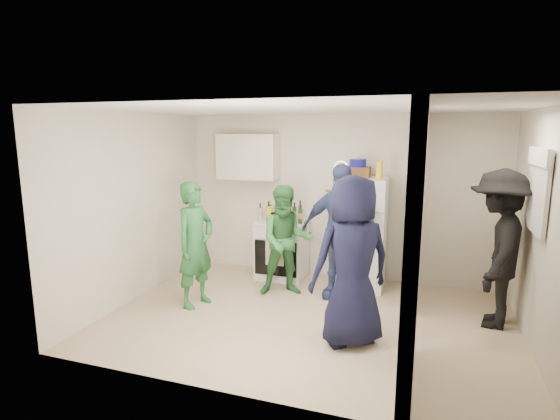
% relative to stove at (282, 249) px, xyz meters
% --- Properties ---
extents(floor, '(4.80, 4.80, 0.00)m').
position_rel_stove_xyz_m(floor, '(0.79, -1.37, -0.45)').
color(floor, tan).
rests_on(floor, ground).
extents(wall_back, '(4.80, 0.00, 4.80)m').
position_rel_stove_xyz_m(wall_back, '(0.79, 0.33, 0.80)').
color(wall_back, silver).
rests_on(wall_back, floor).
extents(wall_front, '(4.80, 0.00, 4.80)m').
position_rel_stove_xyz_m(wall_front, '(0.79, -3.07, 0.80)').
color(wall_front, silver).
rests_on(wall_front, floor).
extents(wall_left, '(0.00, 3.40, 3.40)m').
position_rel_stove_xyz_m(wall_left, '(-1.61, -1.37, 0.80)').
color(wall_left, silver).
rests_on(wall_left, floor).
extents(wall_right, '(0.00, 3.40, 3.40)m').
position_rel_stove_xyz_m(wall_right, '(3.19, -1.37, 0.80)').
color(wall_right, silver).
rests_on(wall_right, floor).
extents(ceiling, '(4.80, 4.80, 0.00)m').
position_rel_stove_xyz_m(ceiling, '(0.79, -1.37, 2.05)').
color(ceiling, white).
rests_on(ceiling, wall_back).
extents(partition_pier_back, '(0.12, 1.20, 2.50)m').
position_rel_stove_xyz_m(partition_pier_back, '(1.99, -0.27, 0.80)').
color(partition_pier_back, silver).
rests_on(partition_pier_back, floor).
extents(partition_pier_front, '(0.12, 1.20, 2.50)m').
position_rel_stove_xyz_m(partition_pier_front, '(1.99, -2.47, 0.80)').
color(partition_pier_front, silver).
rests_on(partition_pier_front, floor).
extents(partition_header, '(0.12, 1.00, 0.40)m').
position_rel_stove_xyz_m(partition_header, '(1.99, -1.37, 1.85)').
color(partition_header, silver).
rests_on(partition_header, partition_pier_back).
extents(stove, '(0.75, 0.62, 0.89)m').
position_rel_stove_xyz_m(stove, '(0.00, 0.00, 0.00)').
color(stove, white).
rests_on(stove, floor).
extents(upper_cabinet, '(0.95, 0.34, 0.70)m').
position_rel_stove_xyz_m(upper_cabinet, '(-0.61, 0.15, 1.40)').
color(upper_cabinet, silver).
rests_on(upper_cabinet, wall_back).
extents(fridge, '(0.66, 0.64, 1.60)m').
position_rel_stove_xyz_m(fridge, '(1.22, -0.03, 0.35)').
color(fridge, white).
rests_on(fridge, floor).
extents(wicker_basket, '(0.35, 0.25, 0.15)m').
position_rel_stove_xyz_m(wicker_basket, '(1.12, 0.02, 1.23)').
color(wicker_basket, brown).
rests_on(wicker_basket, fridge).
extents(blue_bowl, '(0.24, 0.24, 0.11)m').
position_rel_stove_xyz_m(blue_bowl, '(1.12, 0.02, 1.36)').
color(blue_bowl, '#161798').
rests_on(blue_bowl, wicker_basket).
extents(yellow_cup_stack_top, '(0.09, 0.09, 0.25)m').
position_rel_stove_xyz_m(yellow_cup_stack_top, '(1.44, -0.13, 1.28)').
color(yellow_cup_stack_top, yellow).
rests_on(yellow_cup_stack_top, fridge).
extents(wall_clock, '(0.22, 0.02, 0.22)m').
position_rel_stove_xyz_m(wall_clock, '(0.84, 0.31, 1.25)').
color(wall_clock, white).
rests_on(wall_clock, wall_back).
extents(spice_shelf, '(0.35, 0.08, 0.03)m').
position_rel_stove_xyz_m(spice_shelf, '(0.79, 0.28, 0.90)').
color(spice_shelf, olive).
rests_on(spice_shelf, wall_back).
extents(nook_window, '(0.03, 0.70, 0.80)m').
position_rel_stove_xyz_m(nook_window, '(3.17, -1.17, 1.20)').
color(nook_window, black).
rests_on(nook_window, wall_right).
extents(nook_window_frame, '(0.04, 0.76, 0.86)m').
position_rel_stove_xyz_m(nook_window_frame, '(3.15, -1.17, 1.20)').
color(nook_window_frame, white).
rests_on(nook_window_frame, wall_right).
extents(nook_valance, '(0.04, 0.82, 0.18)m').
position_rel_stove_xyz_m(nook_valance, '(3.13, -1.17, 1.55)').
color(nook_valance, white).
rests_on(nook_valance, wall_right).
extents(yellow_cup_stack_stove, '(0.09, 0.09, 0.25)m').
position_rel_stove_xyz_m(yellow_cup_stack_stove, '(-0.12, -0.22, 0.57)').
color(yellow_cup_stack_stove, yellow).
rests_on(yellow_cup_stack_stove, stove).
extents(red_cup, '(0.09, 0.09, 0.12)m').
position_rel_stove_xyz_m(red_cup, '(0.22, -0.20, 0.51)').
color(red_cup, '#AC210B').
rests_on(red_cup, stove).
extents(person_green_left, '(0.53, 0.67, 1.63)m').
position_rel_stove_xyz_m(person_green_left, '(-0.71, -1.40, 0.37)').
color(person_green_left, '#2B6D37').
rests_on(person_green_left, floor).
extents(person_green_center, '(0.91, 0.82, 1.53)m').
position_rel_stove_xyz_m(person_green_center, '(0.27, -0.65, 0.32)').
color(person_green_center, '#327341').
rests_on(person_green_center, floor).
extents(person_denim, '(1.12, 0.56, 1.84)m').
position_rel_stove_xyz_m(person_denim, '(0.99, -0.53, 0.47)').
color(person_denim, '#354675').
rests_on(person_denim, floor).
extents(person_navy, '(1.06, 0.99, 1.82)m').
position_rel_stove_xyz_m(person_navy, '(1.37, -1.79, 0.46)').
color(person_navy, black).
rests_on(person_navy, floor).
extents(person_nook, '(0.92, 1.31, 1.84)m').
position_rel_stove_xyz_m(person_nook, '(2.89, -0.81, 0.47)').
color(person_nook, black).
rests_on(person_nook, floor).
extents(bottle_a, '(0.07, 0.07, 0.25)m').
position_rel_stove_xyz_m(bottle_a, '(-0.26, 0.12, 0.57)').
color(bottle_a, brown).
rests_on(bottle_a, stove).
extents(bottle_b, '(0.08, 0.08, 0.25)m').
position_rel_stove_xyz_m(bottle_b, '(-0.17, -0.07, 0.57)').
color(bottle_b, '#194D32').
rests_on(bottle_b, stove).
extents(bottle_c, '(0.07, 0.07, 0.30)m').
position_rel_stove_xyz_m(bottle_c, '(-0.07, 0.14, 0.59)').
color(bottle_c, silver).
rests_on(bottle_c, stove).
extents(bottle_d, '(0.06, 0.06, 0.32)m').
position_rel_stove_xyz_m(bottle_d, '(0.03, -0.04, 0.61)').
color(bottle_d, maroon).
rests_on(bottle_d, stove).
extents(bottle_e, '(0.07, 0.07, 0.27)m').
position_rel_stove_xyz_m(bottle_e, '(0.10, 0.16, 0.58)').
color(bottle_e, '#B0B7C3').
rests_on(bottle_e, stove).
extents(bottle_f, '(0.07, 0.07, 0.30)m').
position_rel_stove_xyz_m(bottle_f, '(0.19, 0.01, 0.59)').
color(bottle_f, '#18421A').
rests_on(bottle_f, stove).
extents(bottle_g, '(0.07, 0.07, 0.31)m').
position_rel_stove_xyz_m(bottle_g, '(0.24, 0.15, 0.60)').
color(bottle_g, olive).
rests_on(bottle_g, stove).
extents(bottle_h, '(0.06, 0.06, 0.28)m').
position_rel_stove_xyz_m(bottle_h, '(-0.30, -0.14, 0.59)').
color(bottle_h, '#ACB3B8').
rests_on(bottle_h, stove).
extents(bottle_i, '(0.06, 0.06, 0.24)m').
position_rel_stove_xyz_m(bottle_i, '(0.06, 0.10, 0.57)').
color(bottle_i, '#612F10').
rests_on(bottle_i, stove).
extents(bottle_j, '(0.06, 0.06, 0.30)m').
position_rel_stove_xyz_m(bottle_j, '(0.32, -0.10, 0.59)').
color(bottle_j, '#1E511C').
rests_on(bottle_j, stove).
extents(bottle_k, '(0.08, 0.08, 0.29)m').
position_rel_stove_xyz_m(bottle_k, '(-0.23, 0.03, 0.59)').
color(bottle_k, '#984523').
rests_on(bottle_k, stove).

